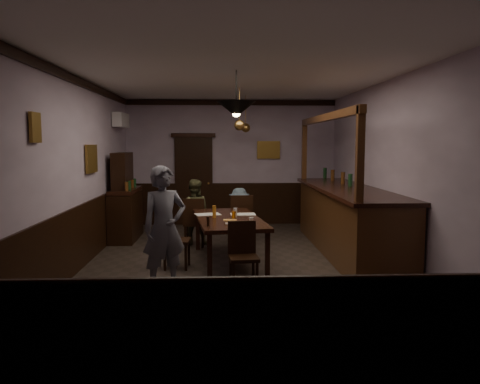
{
  "coord_description": "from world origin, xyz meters",
  "views": [
    {
      "loc": [
        -0.28,
        -7.28,
        1.97
      ],
      "look_at": [
        0.06,
        0.49,
        1.15
      ],
      "focal_mm": 35.0,
      "sensor_mm": 36.0,
      "label": 1
    }
  ],
  "objects": [
    {
      "name": "newspaper_right",
      "position": [
        0.12,
        0.62,
        0.75
      ],
      "size": [
        0.43,
        0.31,
        0.01
      ],
      "primitive_type": "cube",
      "rotation": [
        0.0,
        0.0,
        0.02
      ],
      "color": "silver",
      "rests_on": "dining_table"
    },
    {
      "name": "pepper_mill",
      "position": [
        -0.45,
        -0.48,
        0.82
      ],
      "size": [
        0.04,
        0.04,
        0.14
      ],
      "primitive_type": "cylinder",
      "color": "black",
      "rests_on": "dining_table"
    },
    {
      "name": "chair_side",
      "position": [
        -1.03,
        -0.01,
        0.51
      ],
      "size": [
        0.43,
        0.43,
        0.93
      ],
      "rotation": [
        0.0,
        0.0,
        1.49
      ],
      "color": "black",
      "rests_on": "ground"
    },
    {
      "name": "chair_far_right",
      "position": [
        0.14,
        1.61,
        0.54
      ],
      "size": [
        0.43,
        0.43,
        0.98
      ],
      "rotation": [
        0.0,
        0.0,
        3.16
      ],
      "color": "black",
      "rests_on": "ground"
    },
    {
      "name": "beer_glass",
      "position": [
        -0.37,
        0.3,
        0.85
      ],
      "size": [
        0.06,
        0.06,
        0.2
      ],
      "primitive_type": "cylinder",
      "color": "#BF721E",
      "rests_on": "dining_table"
    },
    {
      "name": "chair_near",
      "position": [
        0.03,
        -1.02,
        0.49
      ],
      "size": [
        0.42,
        0.42,
        0.9
      ],
      "rotation": [
        0.0,
        0.0,
        0.09
      ],
      "color": "black",
      "rests_on": "ground"
    },
    {
      "name": "person_seated_right",
      "position": [
        0.11,
        1.89,
        0.54
      ],
      "size": [
        0.73,
        0.46,
        1.08
      ],
      "primitive_type": "imported",
      "rotation": [
        0.0,
        0.0,
        3.23
      ],
      "color": "slate",
      "rests_on": "ground"
    },
    {
      "name": "person_seated_left",
      "position": [
        -0.78,
        1.77,
        0.63
      ],
      "size": [
        0.65,
        0.52,
        1.27
      ],
      "primitive_type": "imported",
      "rotation": [
        0.0,
        0.0,
        3.07
      ],
      "color": "#4B4A2D",
      "rests_on": "ground"
    },
    {
      "name": "pendant_brass_mid",
      "position": [
        0.1,
        1.62,
        2.3
      ],
      "size": [
        0.2,
        0.2,
        0.81
      ],
      "color": "#BF8C3F",
      "rests_on": "ground"
    },
    {
      "name": "picture_left_large",
      "position": [
        -2.46,
        0.8,
        1.7
      ],
      "size": [
        0.04,
        0.62,
        0.48
      ],
      "color": "olive",
      "rests_on": "ground"
    },
    {
      "name": "sideboard",
      "position": [
        -2.21,
        2.27,
        0.71
      ],
      "size": [
        0.48,
        1.34,
        1.77
      ],
      "color": "black",
      "rests_on": "ground"
    },
    {
      "name": "pendant_iron",
      "position": [
        -0.04,
        -0.5,
        2.45
      ],
      "size": [
        0.56,
        0.56,
        0.66
      ],
      "color": "black",
      "rests_on": "ground"
    },
    {
      "name": "dining_table",
      "position": [
        -0.14,
        0.29,
        0.69
      ],
      "size": [
        1.27,
        2.31,
        0.75
      ],
      "rotation": [
        0.0,
        0.0,
        0.13
      ],
      "color": "black",
      "rests_on": "ground"
    },
    {
      "name": "newspaper_left",
      "position": [
        -0.48,
        0.63,
        0.75
      ],
      "size": [
        0.48,
        0.4,
        0.01
      ],
      "primitive_type": "cube",
      "rotation": [
        0.0,
        0.0,
        0.27
      ],
      "color": "silver",
      "rests_on": "dining_table"
    },
    {
      "name": "saucer",
      "position": [
        0.2,
        -0.2,
        0.76
      ],
      "size": [
        0.15,
        0.15,
        0.01
      ],
      "primitive_type": "cylinder",
      "color": "white",
      "rests_on": "dining_table"
    },
    {
      "name": "water_glass",
      "position": [
        -0.02,
        0.34,
        0.82
      ],
      "size": [
        0.06,
        0.06,
        0.15
      ],
      "primitive_type": "cylinder",
      "color": "silver",
      "rests_on": "dining_table"
    },
    {
      "name": "pastry_plate",
      "position": [
        -0.09,
        -0.29,
        0.76
      ],
      "size": [
        0.22,
        0.22,
        0.01
      ],
      "primitive_type": "cylinder",
      "color": "white",
      "rests_on": "dining_table"
    },
    {
      "name": "pendant_brass_far",
      "position": [
        0.3,
        3.09,
        2.3
      ],
      "size": [
        0.2,
        0.2,
        0.81
      ],
      "color": "#BF8C3F",
      "rests_on": "ground"
    },
    {
      "name": "pastry_ring_b",
      "position": [
        -0.08,
        -0.22,
        0.79
      ],
      "size": [
        0.13,
        0.13,
        0.04
      ],
      "primitive_type": "torus",
      "color": "#C68C47",
      "rests_on": "pastry_plate"
    },
    {
      "name": "napkin",
      "position": [
        -0.15,
        0.04,
        0.75
      ],
      "size": [
        0.17,
        0.17,
        0.0
      ],
      "primitive_type": "cube",
      "rotation": [
        0.0,
        0.0,
        0.13
      ],
      "color": "#EBBB56",
      "rests_on": "dining_table"
    },
    {
      "name": "coffee_cup",
      "position": [
        0.2,
        -0.24,
        0.8
      ],
      "size": [
        0.09,
        0.09,
        0.07
      ],
      "primitive_type": "imported",
      "rotation": [
        0.0,
        0.0,
        0.13
      ],
      "color": "white",
      "rests_on": "saucer"
    },
    {
      "name": "chair_far_left",
      "position": [
        -0.76,
        1.5,
        0.51
      ],
      "size": [
        0.43,
        0.43,
        0.93
      ],
      "rotation": [
        0.0,
        0.0,
        3.08
      ],
      "color": "black",
      "rests_on": "ground"
    },
    {
      "name": "ac_unit",
      "position": [
        -2.38,
        2.9,
        2.45
      ],
      "size": [
        0.2,
        0.85,
        0.3
      ],
      "color": "white",
      "rests_on": "ground"
    },
    {
      "name": "picture_back",
      "position": [
        0.9,
        3.96,
        1.8
      ],
      "size": [
        0.55,
        0.04,
        0.42
      ],
      "color": "olive",
      "rests_on": "ground"
    },
    {
      "name": "picture_left_small",
      "position": [
        -2.46,
        -1.6,
        2.15
      ],
      "size": [
        0.04,
        0.28,
        0.36
      ],
      "color": "olive",
      "rests_on": "ground"
    },
    {
      "name": "person_standing",
      "position": [
        -1.02,
        -1.08,
        0.84
      ],
      "size": [
        0.73,
        0.64,
        1.67
      ],
      "primitive_type": "imported",
      "rotation": [
        0.0,
        0.0,
        0.49
      ],
      "color": "slate",
      "rests_on": "ground"
    },
    {
      "name": "bar_counter",
      "position": [
        1.99,
        0.9,
        0.62
      ],
      "size": [
        1.03,
        4.41,
        2.47
      ],
      "color": "#432212",
      "rests_on": "ground"
    },
    {
      "name": "door_back",
      "position": [
        -0.9,
        3.95,
        1.05
      ],
      "size": [
        0.9,
        0.06,
        2.1
      ],
      "primitive_type": "cube",
      "color": "black",
      "rests_on": "ground"
    },
    {
      "name": "room",
      "position": [
        0.0,
        0.0,
        1.5
      ],
      "size": [
        5.01,
        8.01,
        3.01
      ],
      "color": "#2D2621",
      "rests_on": "ground"
    },
    {
      "name": "soda_can",
      "position": [
        -0.05,
        0.2,
        0.81
      ],
      "size": [
        0.07,
        0.07,
        0.12
      ],
      "primitive_type": "cylinder",
      "color": "orange",
      "rests_on": "dining_table"
    },
    {
      "name": "pastry_ring_a",
      "position": [
        -0.15,
        -0.22,
        0.79
      ],
      "size": [
        0.13,
        0.13,
        0.04
      ],
      "primitive_type": "torus",
      "color": "#C68C47",
      "rests_on": "pastry_plate"
    }
  ]
}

